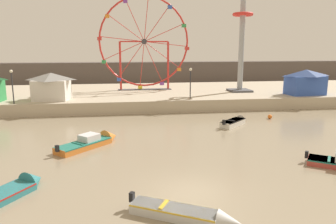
{
  "coord_description": "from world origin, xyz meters",
  "views": [
    {
      "loc": [
        -3.32,
        -15.05,
        7.3
      ],
      "look_at": [
        0.54,
        11.68,
        1.84
      ],
      "focal_mm": 34.76,
      "sensor_mm": 36.0,
      "label": 1
    }
  ],
  "objects_px": {
    "motorboat_orange_hull": "(94,141)",
    "carnival_booth_white_ticket": "(51,86)",
    "motorboat_white_red_stripe": "(236,122)",
    "drop_tower_steel_tower": "(242,41)",
    "promenade_lamp_far": "(12,81)",
    "ferris_wheel_red_frame": "(144,43)",
    "motorboat_pale_grey": "(190,215)",
    "motorboat_teal_painted": "(14,190)",
    "promenade_lamp_near": "(190,79)",
    "mooring_buoy_orange": "(270,117)",
    "carnival_booth_blue_tent": "(305,82)"
  },
  "relations": [
    {
      "from": "motorboat_orange_hull",
      "to": "carnival_booth_white_ticket",
      "type": "height_order",
      "value": "carnival_booth_white_ticket"
    },
    {
      "from": "motorboat_white_red_stripe",
      "to": "carnival_booth_white_ticket",
      "type": "relative_size",
      "value": 0.85
    },
    {
      "from": "drop_tower_steel_tower",
      "to": "carnival_booth_white_ticket",
      "type": "height_order",
      "value": "drop_tower_steel_tower"
    },
    {
      "from": "drop_tower_steel_tower",
      "to": "promenade_lamp_far",
      "type": "relative_size",
      "value": 3.68
    },
    {
      "from": "motorboat_orange_hull",
      "to": "promenade_lamp_far",
      "type": "xyz_separation_m",
      "value": [
        -9.03,
        11.43,
        3.45
      ]
    },
    {
      "from": "ferris_wheel_red_frame",
      "to": "drop_tower_steel_tower",
      "type": "relative_size",
      "value": 0.96
    },
    {
      "from": "motorboat_pale_grey",
      "to": "drop_tower_steel_tower",
      "type": "height_order",
      "value": "drop_tower_steel_tower"
    },
    {
      "from": "motorboat_pale_grey",
      "to": "motorboat_teal_painted",
      "type": "bearing_deg",
      "value": -174.96
    },
    {
      "from": "ferris_wheel_red_frame",
      "to": "carnival_booth_white_ticket",
      "type": "bearing_deg",
      "value": -147.06
    },
    {
      "from": "ferris_wheel_red_frame",
      "to": "drop_tower_steel_tower",
      "type": "xyz_separation_m",
      "value": [
        12.44,
        -3.51,
        0.26
      ]
    },
    {
      "from": "drop_tower_steel_tower",
      "to": "carnival_booth_white_ticket",
      "type": "distance_m",
      "value": 24.24
    },
    {
      "from": "ferris_wheel_red_frame",
      "to": "promenade_lamp_near",
      "type": "distance_m",
      "value": 10.7
    },
    {
      "from": "carnival_booth_white_ticket",
      "to": "promenade_lamp_far",
      "type": "height_order",
      "value": "promenade_lamp_far"
    },
    {
      "from": "drop_tower_steel_tower",
      "to": "promenade_lamp_near",
      "type": "distance_m",
      "value": 10.42
    },
    {
      "from": "mooring_buoy_orange",
      "to": "promenade_lamp_far",
      "type": "bearing_deg",
      "value": 169.84
    },
    {
      "from": "promenade_lamp_near",
      "to": "mooring_buoy_orange",
      "type": "relative_size",
      "value": 7.99
    },
    {
      "from": "motorboat_teal_painted",
      "to": "motorboat_white_red_stripe",
      "type": "bearing_deg",
      "value": -19.67
    },
    {
      "from": "motorboat_teal_painted",
      "to": "motorboat_orange_hull",
      "type": "xyz_separation_m",
      "value": [
        3.36,
        7.84,
        0.1
      ]
    },
    {
      "from": "motorboat_pale_grey",
      "to": "motorboat_orange_hull",
      "type": "bearing_deg",
      "value": 142.51
    },
    {
      "from": "motorboat_teal_painted",
      "to": "promenade_lamp_near",
      "type": "relative_size",
      "value": 1.29
    },
    {
      "from": "motorboat_pale_grey",
      "to": "promenade_lamp_far",
      "type": "relative_size",
      "value": 1.34
    },
    {
      "from": "carnival_booth_blue_tent",
      "to": "mooring_buoy_orange",
      "type": "relative_size",
      "value": 11.48
    },
    {
      "from": "motorboat_teal_painted",
      "to": "promenade_lamp_near",
      "type": "height_order",
      "value": "promenade_lamp_near"
    },
    {
      "from": "drop_tower_steel_tower",
      "to": "promenade_lamp_far",
      "type": "height_order",
      "value": "drop_tower_steel_tower"
    },
    {
      "from": "motorboat_pale_grey",
      "to": "motorboat_orange_hull",
      "type": "distance_m",
      "value": 12.62
    },
    {
      "from": "promenade_lamp_far",
      "to": "motorboat_white_red_stripe",
      "type": "bearing_deg",
      "value": -17.12
    },
    {
      "from": "motorboat_pale_grey",
      "to": "motorboat_white_red_stripe",
      "type": "bearing_deg",
      "value": 93.8
    },
    {
      "from": "motorboat_white_red_stripe",
      "to": "mooring_buoy_orange",
      "type": "distance_m",
      "value": 4.85
    },
    {
      "from": "motorboat_pale_grey",
      "to": "carnival_booth_white_ticket",
      "type": "height_order",
      "value": "carnival_booth_white_ticket"
    },
    {
      "from": "drop_tower_steel_tower",
      "to": "motorboat_white_red_stripe",
      "type": "bearing_deg",
      "value": -111.71
    },
    {
      "from": "mooring_buoy_orange",
      "to": "carnival_booth_white_ticket",
      "type": "bearing_deg",
      "value": 162.93
    },
    {
      "from": "carnival_booth_white_ticket",
      "to": "mooring_buoy_orange",
      "type": "relative_size",
      "value": 9.76
    },
    {
      "from": "motorboat_teal_painted",
      "to": "carnival_booth_blue_tent",
      "type": "bearing_deg",
      "value": -20.6
    },
    {
      "from": "ferris_wheel_red_frame",
      "to": "carnival_booth_blue_tent",
      "type": "relative_size",
      "value": 2.5
    },
    {
      "from": "ferris_wheel_red_frame",
      "to": "carnival_booth_white_ticket",
      "type": "xyz_separation_m",
      "value": [
        -11.0,
        -7.12,
        -4.76
      ]
    },
    {
      "from": "motorboat_white_red_stripe",
      "to": "carnival_booth_white_ticket",
      "type": "height_order",
      "value": "carnival_booth_white_ticket"
    },
    {
      "from": "drop_tower_steel_tower",
      "to": "carnival_booth_blue_tent",
      "type": "height_order",
      "value": "drop_tower_steel_tower"
    },
    {
      "from": "carnival_booth_blue_tent",
      "to": "mooring_buoy_orange",
      "type": "xyz_separation_m",
      "value": [
        -7.59,
        -6.57,
        -2.8
      ]
    },
    {
      "from": "promenade_lamp_near",
      "to": "ferris_wheel_red_frame",
      "type": "bearing_deg",
      "value": 117.35
    },
    {
      "from": "motorboat_white_red_stripe",
      "to": "drop_tower_steel_tower",
      "type": "height_order",
      "value": "drop_tower_steel_tower"
    },
    {
      "from": "mooring_buoy_orange",
      "to": "drop_tower_steel_tower",
      "type": "bearing_deg",
      "value": 86.61
    },
    {
      "from": "drop_tower_steel_tower",
      "to": "carnival_booth_white_ticket",
      "type": "bearing_deg",
      "value": -171.23
    },
    {
      "from": "drop_tower_steel_tower",
      "to": "carnival_booth_white_ticket",
      "type": "relative_size",
      "value": 3.05
    },
    {
      "from": "drop_tower_steel_tower",
      "to": "carnival_booth_blue_tent",
      "type": "bearing_deg",
      "value": -30.19
    },
    {
      "from": "promenade_lamp_near",
      "to": "mooring_buoy_orange",
      "type": "xyz_separation_m",
      "value": [
        7.26,
        -5.32,
        -3.51
      ]
    },
    {
      "from": "drop_tower_steel_tower",
      "to": "promenade_lamp_near",
      "type": "relative_size",
      "value": 3.73
    },
    {
      "from": "carnival_booth_blue_tent",
      "to": "promenade_lamp_far",
      "type": "relative_size",
      "value": 1.42
    },
    {
      "from": "ferris_wheel_red_frame",
      "to": "promenade_lamp_far",
      "type": "height_order",
      "value": "ferris_wheel_red_frame"
    },
    {
      "from": "drop_tower_steel_tower",
      "to": "promenade_lamp_far",
      "type": "bearing_deg",
      "value": -167.57
    },
    {
      "from": "motorboat_white_red_stripe",
      "to": "mooring_buoy_orange",
      "type": "height_order",
      "value": "motorboat_white_red_stripe"
    }
  ]
}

